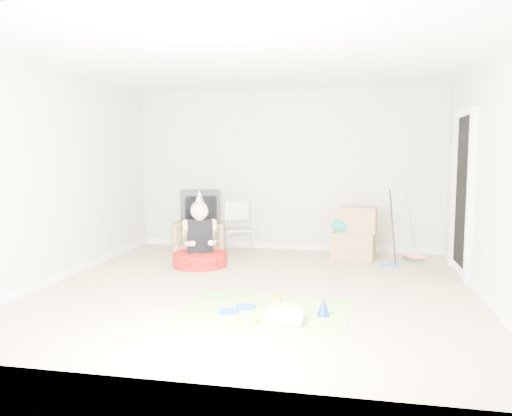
% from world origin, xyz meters
% --- Properties ---
extents(ground, '(5.00, 5.00, 0.00)m').
position_xyz_m(ground, '(0.00, 0.00, 0.00)').
color(ground, tan).
rests_on(ground, ground).
extents(doorway_recess, '(0.02, 0.90, 2.05)m').
position_xyz_m(doorway_recess, '(2.48, 1.20, 1.02)').
color(doorway_recess, black).
rests_on(doorway_recess, ground).
extents(tv_stand, '(0.86, 0.63, 0.49)m').
position_xyz_m(tv_stand, '(-1.30, 1.89, 0.29)').
color(tv_stand, '#A8744C').
rests_on(tv_stand, ground).
extents(crt_tv, '(0.73, 0.67, 0.51)m').
position_xyz_m(crt_tv, '(-1.30, 1.89, 0.74)').
color(crt_tv, black).
rests_on(crt_tv, tv_stand).
extents(folding_chair, '(0.50, 0.49, 0.87)m').
position_xyz_m(folding_chair, '(-0.64, 1.73, 0.42)').
color(folding_chair, '#98999E').
rests_on(folding_chair, ground).
extents(cardboard_boxes, '(0.68, 0.56, 0.78)m').
position_xyz_m(cardboard_boxes, '(1.11, 1.91, 0.38)').
color(cardboard_boxes, '#A97C52').
rests_on(cardboard_boxes, ground).
extents(floor_mop, '(0.28, 0.35, 1.05)m').
position_xyz_m(floor_mop, '(1.59, 1.47, 0.26)').
color(floor_mop, blue).
rests_on(floor_mop, ground).
extents(book_pile, '(0.28, 0.32, 0.09)m').
position_xyz_m(book_pile, '(1.96, 1.93, 0.05)').
color(book_pile, '#26724A').
rests_on(book_pile, ground).
extents(seated_woman, '(0.99, 0.99, 1.08)m').
position_xyz_m(seated_woman, '(-1.00, 0.93, 0.24)').
color(seated_woman, '#AE1410').
rests_on(seated_woman, ground).
extents(party_mat, '(1.68, 1.25, 0.01)m').
position_xyz_m(party_mat, '(0.25, -0.85, 0.00)').
color(party_mat, '#FA3484').
rests_on(party_mat, ground).
extents(birthday_cake, '(0.34, 0.27, 0.15)m').
position_xyz_m(birthday_cake, '(0.48, -1.14, 0.05)').
color(birthday_cake, white).
rests_on(birthday_cake, party_mat).
extents(blue_plate_near, '(0.22, 0.22, 0.01)m').
position_xyz_m(blue_plate_near, '(0.03, -0.79, 0.01)').
color(blue_plate_near, blue).
rests_on(blue_plate_near, party_mat).
extents(blue_plate_far, '(0.27, 0.27, 0.01)m').
position_xyz_m(blue_plate_far, '(-0.11, -0.97, 0.01)').
color(blue_plate_far, blue).
rests_on(blue_plate_far, party_mat).
extents(orange_cup_near, '(0.09, 0.09, 0.08)m').
position_xyz_m(orange_cup_near, '(0.32, -0.55, 0.05)').
color(orange_cup_near, orange).
rests_on(orange_cup_near, party_mat).
extents(orange_cup_far, '(0.08, 0.08, 0.07)m').
position_xyz_m(orange_cup_far, '(0.22, -1.26, 0.04)').
color(orange_cup_far, orange).
rests_on(orange_cup_far, party_mat).
extents(blue_party_hat, '(0.12, 0.12, 0.18)m').
position_xyz_m(blue_party_hat, '(0.82, -0.89, 0.10)').
color(blue_party_hat, '#1833A9').
rests_on(blue_party_hat, party_mat).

